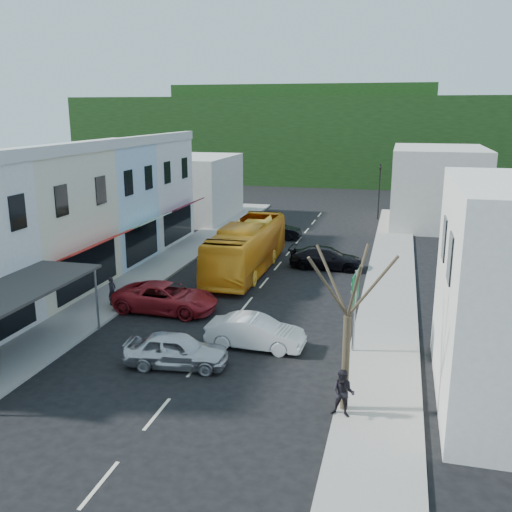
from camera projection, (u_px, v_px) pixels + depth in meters
The scene contains 18 objects.
ground at pixel (225, 330), 27.41m from camera, with size 120.00×120.00×0.00m, color black.
sidewalk_left at pixel (163, 265), 38.56m from camera, with size 3.00×52.00×0.15m, color gray.
sidewalk_right at pixel (390, 281), 34.98m from camera, with size 3.00×52.00×0.15m, color gray.
shopfront_row at pixel (50, 218), 34.08m from camera, with size 8.25×30.00×8.00m.
distant_block_left at pixel (189, 188), 54.86m from camera, with size 8.00×10.00×6.00m, color #B7B2A8.
distant_block_right at pixel (437, 186), 52.05m from camera, with size 8.00×12.00×7.00m, color #B7B2A8.
hillside at pixel (342, 133), 87.15m from camera, with size 80.00×26.00×14.00m.
bus at pixel (247, 248), 37.00m from camera, with size 2.50×11.60×3.10m, color #FEA91F.
car_silver at pixel (176, 350), 23.42m from camera, with size 1.80×4.40×1.40m, color silver.
car_white at pixel (255, 333), 25.28m from camera, with size 1.80×4.40×1.40m, color silver.
car_red at pixel (166, 299), 29.83m from camera, with size 1.90×4.60×1.40m, color maroon.
car_black_near at pixel (326, 258), 37.92m from camera, with size 1.84×4.50×1.40m, color black.
car_black_far at pixel (275, 230), 46.68m from camera, with size 1.80×4.40×1.40m, color black.
pedestrian_left at pixel (112, 289), 30.42m from camera, with size 0.60×0.40×1.70m, color black.
pedestrian_right at pixel (343, 393), 19.28m from camera, with size 0.70×0.44×1.70m, color black.
direction_sign at pixel (354, 313), 24.33m from camera, with size 0.33×1.71×3.77m, color #0B5027, non-canonical shape.
street_tree at pixel (348, 316), 19.13m from camera, with size 2.77×2.77×7.17m, color #332A1D, non-canonical shape.
traffic_signal at pixel (379, 192), 54.46m from camera, with size 0.70×1.14×5.33m, color black, non-canonical shape.
Camera 1 is at (7.76, -24.48, 10.32)m, focal length 40.00 mm.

